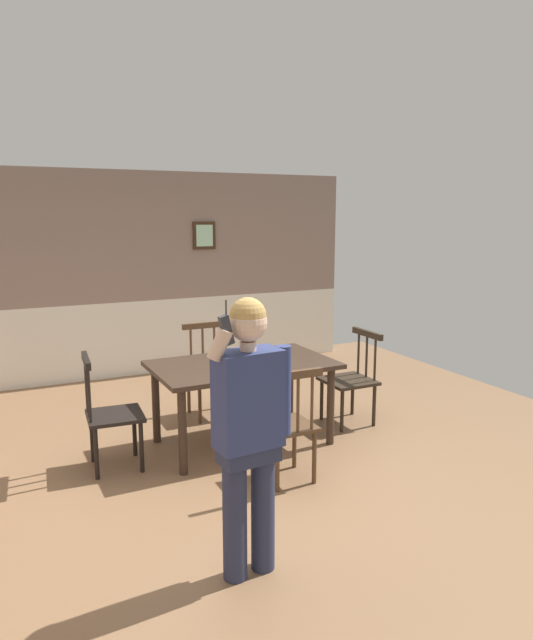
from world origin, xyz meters
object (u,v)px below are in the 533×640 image
at_px(dining_table, 243,372).
at_px(chair_at_table_head, 351,378).
at_px(chair_by_doorway, 289,425).
at_px(person_figure, 250,422).
at_px(chair_near_window, 110,414).
at_px(chair_opposite_corner, 208,372).

xyz_separation_m(dining_table, chair_at_table_head, (1.19, 0.02, -0.21)).
bearing_deg(chair_by_doorway, person_figure, -128.51).
height_order(chair_at_table_head, person_figure, person_figure).
relative_size(chair_near_window, person_figure, 0.59).
relative_size(dining_table, chair_opposite_corner, 1.70).
distance_m(dining_table, chair_at_table_head, 1.21).
height_order(chair_by_doorway, person_figure, person_figure).
relative_size(dining_table, person_figure, 0.99).
distance_m(chair_near_window, person_figure, 1.91).
distance_m(chair_at_table_head, chair_opposite_corner, 1.47).
bearing_deg(chair_opposite_corner, chair_by_doorway, 90.69).
bearing_deg(chair_by_doorway, dining_table, 90.79).
relative_size(dining_table, chair_by_doorway, 1.73).
bearing_deg(chair_near_window, chair_at_table_head, 94.94).
relative_size(dining_table, chair_at_table_head, 1.74).
bearing_deg(chair_at_table_head, chair_opposite_corner, 54.63).
bearing_deg(chair_opposite_corner, person_figure, 74.63).
relative_size(chair_by_doorway, person_figure, 0.57).
bearing_deg(person_figure, chair_at_table_head, -141.39).
xyz_separation_m(chair_at_table_head, chair_opposite_corner, (-1.20, 0.85, -0.00)).
height_order(chair_near_window, chair_by_doorway, chair_near_window).
xyz_separation_m(chair_by_doorway, chair_opposite_corner, (-0.02, 1.73, -0.01)).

